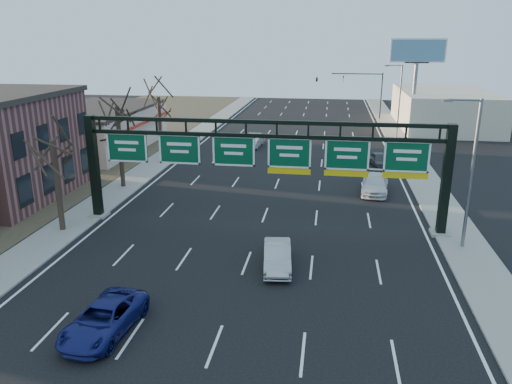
% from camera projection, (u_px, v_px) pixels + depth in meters
% --- Properties ---
extents(ground, '(160.00, 160.00, 0.00)m').
position_uv_depth(ground, '(240.00, 279.00, 26.40)').
color(ground, black).
rests_on(ground, ground).
extents(sidewalk_left, '(3.00, 120.00, 0.12)m').
position_uv_depth(sidewalk_left, '(145.00, 171.00, 47.06)').
color(sidewalk_left, gray).
rests_on(sidewalk_left, ground).
extents(sidewalk_right, '(3.00, 120.00, 0.12)m').
position_uv_depth(sidewalk_right, '(425.00, 183.00, 43.44)').
color(sidewalk_right, gray).
rests_on(sidewalk_right, ground).
extents(dirt_strip_left, '(21.00, 120.00, 0.06)m').
position_uv_depth(dirt_strip_left, '(26.00, 167.00, 48.79)').
color(dirt_strip_left, '#473D2B').
rests_on(dirt_strip_left, ground).
extents(lane_markings, '(21.60, 120.00, 0.01)m').
position_uv_depth(lane_markings, '(279.00, 177.00, 45.26)').
color(lane_markings, white).
rests_on(lane_markings, ground).
extents(sign_gantry, '(24.60, 1.20, 7.20)m').
position_uv_depth(sign_gantry, '(264.00, 159.00, 32.53)').
color(sign_gantry, black).
rests_on(sign_gantry, ground).
extents(cream_strip, '(10.90, 18.40, 4.70)m').
position_uv_depth(cream_strip, '(98.00, 128.00, 56.09)').
color(cream_strip, beige).
rests_on(cream_strip, ground).
extents(building_right_distant, '(12.00, 20.00, 5.00)m').
position_uv_depth(building_right_distant, '(443.00, 109.00, 69.99)').
color(building_right_distant, beige).
rests_on(building_right_distant, ground).
extents(tree_gantry, '(3.60, 3.60, 8.48)m').
position_uv_depth(tree_gantry, '(50.00, 124.00, 30.79)').
color(tree_gantry, '#32261C').
rests_on(tree_gantry, sidewalk_left).
extents(tree_mid, '(3.60, 3.60, 9.24)m').
position_uv_depth(tree_mid, '(116.00, 94.00, 40.00)').
color(tree_mid, '#32261C').
rests_on(tree_mid, sidewalk_left).
extents(tree_far, '(3.60, 3.60, 8.86)m').
position_uv_depth(tree_far, '(158.00, 86.00, 49.55)').
color(tree_far, '#32261C').
rests_on(tree_far, sidewalk_left).
extents(streetlight_near, '(2.15, 0.22, 9.00)m').
position_uv_depth(streetlight_near, '(470.00, 167.00, 28.77)').
color(streetlight_near, slate).
rests_on(streetlight_near, sidewalk_right).
extents(streetlight_far, '(2.15, 0.22, 9.00)m').
position_uv_depth(streetlight_far, '(399.00, 98.00, 60.84)').
color(streetlight_far, slate).
rests_on(streetlight_far, sidewalk_right).
extents(billboard_right, '(7.00, 0.50, 12.00)m').
position_uv_depth(billboard_right, '(417.00, 62.00, 63.99)').
color(billboard_right, slate).
rests_on(billboard_right, ground).
extents(traffic_signal_mast, '(10.16, 0.54, 7.00)m').
position_uv_depth(traffic_signal_mast, '(341.00, 82.00, 75.83)').
color(traffic_signal_mast, black).
rests_on(traffic_signal_mast, ground).
extents(car_blue_suv, '(2.71, 5.04, 1.35)m').
position_uv_depth(car_blue_suv, '(104.00, 319.00, 21.47)').
color(car_blue_suv, navy).
rests_on(car_blue_suv, ground).
extents(car_silver_sedan, '(1.95, 4.34, 1.38)m').
position_uv_depth(car_silver_sedan, '(277.00, 256.00, 27.48)').
color(car_silver_sedan, '#9F9FA3').
rests_on(car_silver_sedan, ground).
extents(car_white_wagon, '(2.56, 5.20, 1.45)m').
position_uv_depth(car_white_wagon, '(375.00, 184.00, 40.77)').
color(car_white_wagon, white).
rests_on(car_white_wagon, ground).
extents(car_grey_far, '(2.31, 4.14, 1.33)m').
position_uv_depth(car_grey_far, '(380.00, 160.00, 48.95)').
color(car_grey_far, '#3D4042').
rests_on(car_grey_far, ground).
extents(car_silver_distant, '(1.96, 4.64, 1.49)m').
position_uv_depth(car_silver_distant, '(254.00, 140.00, 57.60)').
color(car_silver_distant, silver).
rests_on(car_silver_distant, ground).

